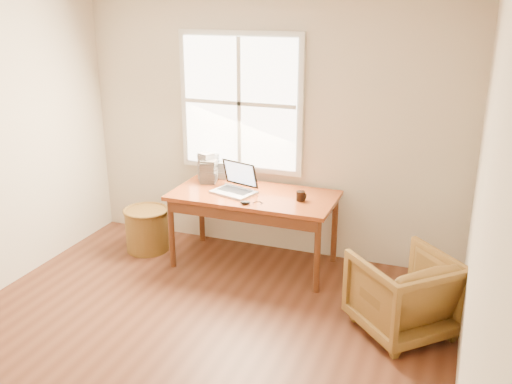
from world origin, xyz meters
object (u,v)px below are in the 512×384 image
at_px(armchair, 404,294).
at_px(wicker_stool, 147,230).
at_px(coffee_mug, 301,196).
at_px(cd_stack_a, 212,165).
at_px(desk, 254,196).
at_px(laptop, 233,177).

height_order(armchair, wicker_stool, armchair).
xyz_separation_m(armchair, wicker_stool, (-2.73, 0.64, -0.11)).
bearing_deg(coffee_mug, cd_stack_a, 154.88).
bearing_deg(cd_stack_a, armchair, -26.36).
relative_size(coffee_mug, cd_stack_a, 0.35).
distance_m(armchair, wicker_stool, 2.81).
distance_m(desk, armchair, 1.75).
xyz_separation_m(laptop, cd_stack_a, (-0.42, 0.41, -0.03)).
bearing_deg(wicker_stool, laptop, 1.36).
bearing_deg(armchair, desk, -68.58).
xyz_separation_m(desk, coffee_mug, (0.48, -0.03, 0.07)).
bearing_deg(wicker_stool, armchair, -13.12).
xyz_separation_m(armchair, coffee_mug, (-1.07, 0.69, 0.46)).
bearing_deg(wicker_stool, coffee_mug, 1.84).
bearing_deg(laptop, cd_stack_a, 152.51).
relative_size(laptop, coffee_mug, 4.99).
relative_size(armchair, wicker_stool, 1.63).
xyz_separation_m(wicker_stool, coffee_mug, (1.66, 0.05, 0.57)).
relative_size(wicker_stool, coffee_mug, 4.89).
height_order(desk, wicker_stool, desk).
height_order(desk, laptop, laptop).
distance_m(desk, laptop, 0.27).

